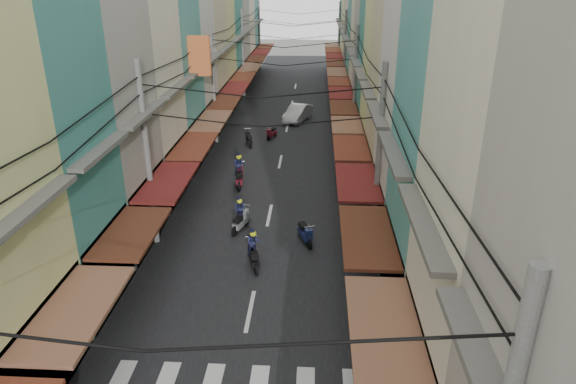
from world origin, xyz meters
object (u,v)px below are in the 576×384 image
(traffic_sign, at_px, (418,299))
(bicycle, at_px, (465,336))
(white_car, at_px, (297,121))
(market_umbrella, at_px, (434,263))

(traffic_sign, bearing_deg, bicycle, 27.55)
(white_car, height_order, traffic_sign, traffic_sign)
(white_car, xyz_separation_m, bicycle, (6.72, -27.10, 0.00))
(traffic_sign, bearing_deg, white_car, 99.60)
(market_umbrella, height_order, traffic_sign, traffic_sign)
(white_car, bearing_deg, traffic_sign, -62.89)
(market_umbrella, distance_m, traffic_sign, 2.20)
(bicycle, height_order, traffic_sign, traffic_sign)
(bicycle, height_order, market_umbrella, market_umbrella)
(white_car, relative_size, bicycle, 3.25)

